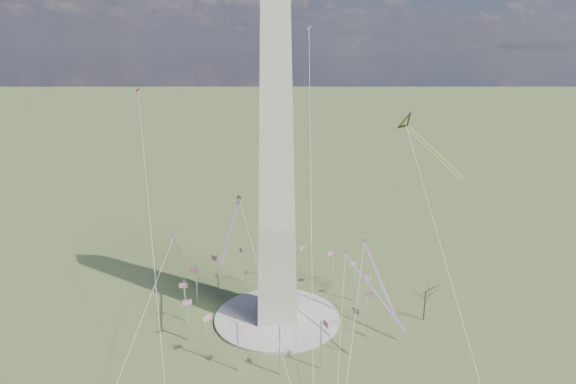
{
  "coord_description": "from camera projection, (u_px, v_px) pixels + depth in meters",
  "views": [
    {
      "loc": [
        -2.64,
        -132.09,
        75.65
      ],
      "look_at": [
        3.13,
        0.0,
        38.05
      ],
      "focal_mm": 32.0,
      "sensor_mm": 36.0,
      "label": 1
    }
  ],
  "objects": [
    {
      "name": "kite_streamer_right",
      "position": [
        365.0,
        278.0,
        144.19
      ],
      "size": [
        15.19,
        20.24,
        16.47
      ],
      "rotation": [
        0.0,
        0.0,
        3.77
      ],
      "color": "red",
      "rests_on": "ground"
    },
    {
      "name": "tree_near",
      "position": [
        426.0,
        290.0,
        144.73
      ],
      "size": [
        7.45,
        7.45,
        13.03
      ],
      "color": "#3F2F26",
      "rests_on": "ground"
    },
    {
      "name": "flagpole_ring",
      "position": [
        277.0,
        296.0,
        145.74
      ],
      "size": [
        54.4,
        54.4,
        13.0
      ],
      "color": "white",
      "rests_on": "ground"
    },
    {
      "name": "kite_small_red",
      "position": [
        138.0,
        91.0,
        163.38
      ],
      "size": [
        1.54,
        2.22,
        4.64
      ],
      "rotation": [
        0.0,
        0.0,
        2.42
      ],
      "color": "red",
      "rests_on": "ground"
    },
    {
      "name": "ground",
      "position": [
        277.0,
        319.0,
        147.73
      ],
      "size": [
        2000.0,
        2000.0,
        0.0
      ],
      "primitive_type": "plane",
      "color": "#4C6432",
      "rests_on": "ground"
    },
    {
      "name": "kite_small_white",
      "position": [
        309.0,
        29.0,
        169.91
      ],
      "size": [
        1.31,
        1.79,
        4.55
      ],
      "rotation": [
        0.0,
        0.0,
        2.93
      ],
      "color": "white",
      "rests_on": "ground"
    },
    {
      "name": "kite_streamer_mid",
      "position": [
        233.0,
        222.0,
        133.02
      ],
      "size": [
        5.22,
        18.88,
        13.1
      ],
      "rotation": [
        0.0,
        0.0,
        2.93
      ],
      "color": "red",
      "rests_on": "ground"
    },
    {
      "name": "plaza",
      "position": [
        277.0,
        318.0,
        147.62
      ],
      "size": [
        36.0,
        36.0,
        0.8
      ],
      "primitive_type": "cylinder",
      "color": "beige",
      "rests_on": "ground"
    },
    {
      "name": "kite_streamer_left",
      "position": [
        375.0,
        267.0,
        130.57
      ],
      "size": [
        5.64,
        18.87,
        13.15
      ],
      "rotation": [
        0.0,
        0.0,
        3.38
      ],
      "color": "red",
      "rests_on": "ground"
    },
    {
      "name": "kite_delta_black",
      "position": [
        409.0,
        125.0,
        146.12
      ],
      "size": [
        18.02,
        17.82,
        17.01
      ],
      "rotation": [
        0.0,
        0.0,
        3.94
      ],
      "color": "black",
      "rests_on": "ground"
    },
    {
      "name": "kite_diamond_purple",
      "position": [
        176.0,
        235.0,
        142.1
      ],
      "size": [
        2.21,
        3.02,
        8.85
      ],
      "rotation": [
        0.0,
        0.0,
        2.37
      ],
      "color": "#381665",
      "rests_on": "ground"
    },
    {
      "name": "washington_monument",
      "position": [
        276.0,
        156.0,
        134.61
      ],
      "size": [
        15.56,
        15.56,
        100.0
      ],
      "color": "#BBAC9C",
      "rests_on": "plaza"
    }
  ]
}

